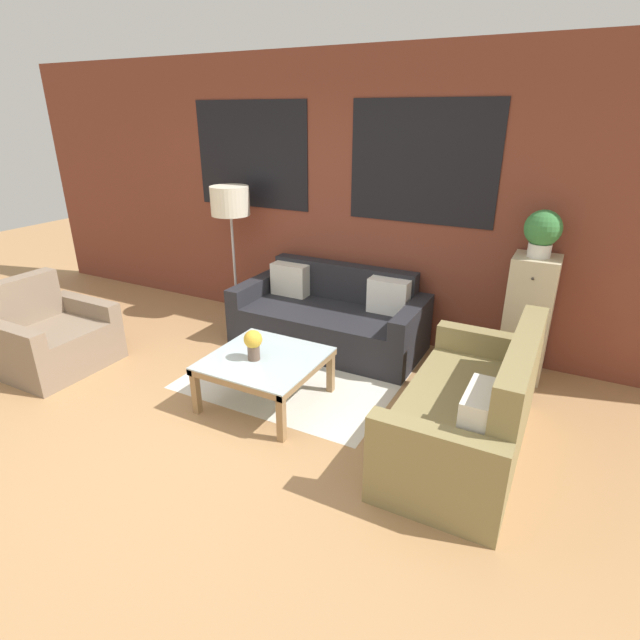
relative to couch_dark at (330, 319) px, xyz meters
name	(u,v)px	position (x,y,z in m)	size (l,w,h in m)	color
ground_plane	(183,436)	(-0.24, -1.95, -0.28)	(16.00, 16.00, 0.00)	#AD7F51
wall_back_brick	(331,198)	(-0.24, 0.49, 1.13)	(8.40, 0.09, 2.80)	brown
rug	(300,373)	(0.04, -0.70, -0.28)	(1.83, 1.58, 0.00)	silver
couch_dark	(330,319)	(0.00, 0.00, 0.00)	(1.90, 0.88, 0.78)	#232328
settee_vintage	(470,414)	(1.66, -1.15, 0.03)	(0.80, 1.63, 0.92)	olive
armchair_corner	(52,339)	(-2.08, -1.64, 0.00)	(0.80, 0.91, 0.84)	#84705B
coffee_table	(265,364)	(0.04, -1.25, 0.07)	(0.87, 0.87, 0.41)	silver
floor_lamp	(230,206)	(-1.25, 0.09, 1.03)	(0.41, 0.41, 1.51)	#B2B2B7
drawer_cabinet	(527,318)	(1.83, 0.22, 0.28)	(0.38, 0.39, 1.12)	#C6B793
potted_plant	(543,231)	(1.83, 0.22, 1.05)	(0.30, 0.30, 0.39)	silver
flower_vase	(253,343)	(-0.02, -1.31, 0.27)	(0.15, 0.15, 0.25)	brown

